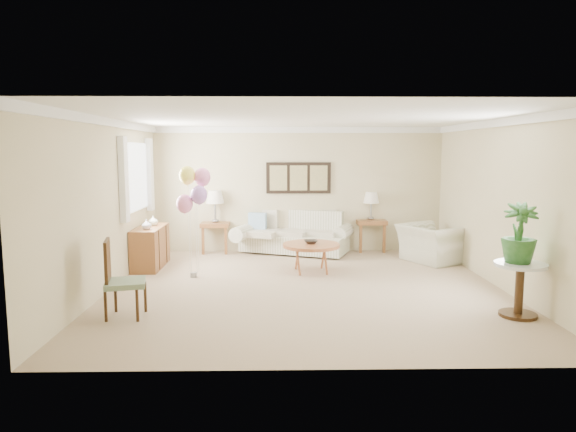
% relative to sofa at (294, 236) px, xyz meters
% --- Properties ---
extents(ground_plane, '(6.00, 6.00, 0.00)m').
position_rel_sofa_xyz_m(ground_plane, '(0.09, -2.81, -0.34)').
color(ground_plane, tan).
extents(room_shell, '(6.04, 6.04, 2.60)m').
position_rel_sofa_xyz_m(room_shell, '(-0.02, -2.72, 1.28)').
color(room_shell, beige).
rests_on(room_shell, ground).
extents(wall_art_triptych, '(1.35, 0.06, 0.65)m').
position_rel_sofa_xyz_m(wall_art_triptych, '(0.09, 0.16, 1.21)').
color(wall_art_triptych, black).
rests_on(wall_art_triptych, ground).
extents(sofa, '(2.66, 1.60, 0.87)m').
position_rel_sofa_xyz_m(sofa, '(0.00, 0.00, 0.00)').
color(sofa, silver).
rests_on(sofa, ground).
extents(end_table_left, '(0.58, 0.53, 0.64)m').
position_rel_sofa_xyz_m(end_table_left, '(-1.64, 0.04, 0.19)').
color(end_table_left, '#905B26').
rests_on(end_table_left, ground).
extents(end_table_right, '(0.62, 0.56, 0.67)m').
position_rel_sofa_xyz_m(end_table_right, '(1.63, 0.15, 0.22)').
color(end_table_right, '#905B26').
rests_on(end_table_right, ground).
extents(lamp_left, '(0.38, 0.38, 0.66)m').
position_rel_sofa_xyz_m(lamp_left, '(-1.64, 0.04, 0.80)').
color(lamp_left, gray).
rests_on(lamp_left, end_table_left).
extents(lamp_right, '(0.33, 0.33, 0.58)m').
position_rel_sofa_xyz_m(lamp_right, '(1.63, 0.15, 0.77)').
color(lamp_right, gray).
rests_on(lamp_right, end_table_right).
extents(coffee_table, '(1.00, 1.00, 0.50)m').
position_rel_sofa_xyz_m(coffee_table, '(0.24, -1.76, 0.12)').
color(coffee_table, '#A66539').
rests_on(coffee_table, ground).
extents(decor_bowl, '(0.26, 0.26, 0.06)m').
position_rel_sofa_xyz_m(decor_bowl, '(0.24, -1.73, 0.19)').
color(decor_bowl, black).
rests_on(decor_bowl, coffee_table).
extents(armchair, '(1.35, 1.41, 0.71)m').
position_rel_sofa_xyz_m(armchair, '(2.60, -0.95, 0.01)').
color(armchair, silver).
rests_on(armchair, ground).
extents(side_table, '(0.65, 0.65, 0.70)m').
position_rel_sofa_xyz_m(side_table, '(2.74, -4.23, 0.18)').
color(side_table, silver).
rests_on(side_table, ground).
extents(potted_plant, '(0.51, 0.51, 0.77)m').
position_rel_sofa_xyz_m(potted_plant, '(2.71, -4.22, 0.74)').
color(potted_plant, '#1D531A').
rests_on(potted_plant, side_table).
extents(accent_chair, '(0.59, 0.59, 1.00)m').
position_rel_sofa_xyz_m(accent_chair, '(-2.36, -4.15, 0.18)').
color(accent_chair, gray).
rests_on(accent_chair, ground).
extents(credenza, '(0.46, 1.20, 0.74)m').
position_rel_sofa_xyz_m(credenza, '(-2.67, -1.31, 0.03)').
color(credenza, '#905B26').
rests_on(credenza, ground).
extents(vase_white, '(0.22, 0.22, 0.18)m').
position_rel_sofa_xyz_m(vase_white, '(-2.65, -1.60, 0.48)').
color(vase_white, silver).
rests_on(vase_white, credenza).
extents(vase_sage, '(0.20, 0.20, 0.18)m').
position_rel_sofa_xyz_m(vase_sage, '(-2.65, -1.11, 0.48)').
color(vase_sage, silver).
rests_on(vase_sage, credenza).
extents(balloon_cluster, '(0.55, 0.45, 1.86)m').
position_rel_sofa_xyz_m(balloon_cluster, '(-1.74, -2.05, 1.15)').
color(balloon_cluster, gray).
rests_on(balloon_cluster, ground).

